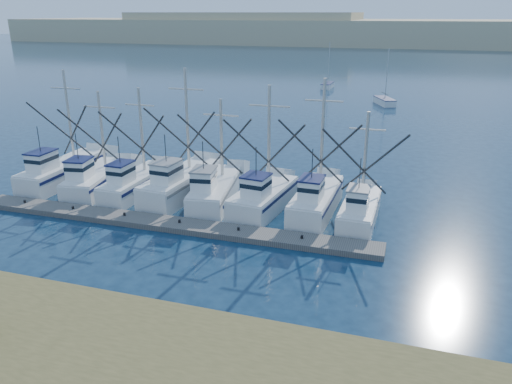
# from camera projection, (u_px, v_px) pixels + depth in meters

# --- Properties ---
(ground) EXTENTS (500.00, 500.00, 0.00)m
(ground) POSITION_uv_depth(u_px,v_px,m) (267.00, 288.00, 25.07)
(ground) COLOR #0C2136
(ground) RESTS_ON ground
(floating_dock) EXTENTS (27.72, 2.00, 0.37)m
(floating_dock) POSITION_uv_depth(u_px,v_px,m) (166.00, 223.00, 32.26)
(floating_dock) COLOR #646059
(floating_dock) RESTS_ON ground
(dune_ridge) EXTENTS (360.00, 60.00, 10.00)m
(dune_ridge) POSITION_uv_depth(u_px,v_px,m) (406.00, 32.00, 211.70)
(dune_ridge) COLOR tan
(dune_ridge) RESTS_ON ground
(trawler_fleet) EXTENTS (26.27, 8.95, 9.29)m
(trawler_fleet) POSITION_uv_depth(u_px,v_px,m) (189.00, 187.00, 36.56)
(trawler_fleet) COLOR white
(trawler_fleet) RESTS_ON ground
(sailboat_near) EXTENTS (3.68, 5.40, 8.10)m
(sailboat_near) POSITION_uv_depth(u_px,v_px,m) (385.00, 101.00, 74.60)
(sailboat_near) COLOR white
(sailboat_near) RESTS_ON ground
(sailboat_far) EXTENTS (1.64, 4.99, 8.10)m
(sailboat_far) POSITION_uv_depth(u_px,v_px,m) (328.00, 85.00, 90.71)
(sailboat_far) COLOR white
(sailboat_far) RESTS_ON ground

